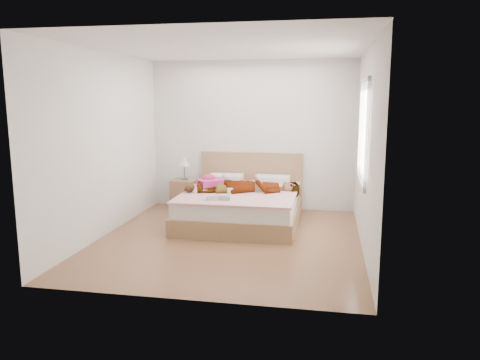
{
  "coord_description": "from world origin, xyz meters",
  "views": [
    {
      "loc": [
        1.3,
        -6.14,
        1.95
      ],
      "look_at": [
        0.0,
        0.85,
        0.7
      ],
      "focal_mm": 35.0,
      "sensor_mm": 36.0,
      "label": 1
    }
  ],
  "objects": [
    {
      "name": "ground",
      "position": [
        0.0,
        0.0,
        0.0
      ],
      "size": [
        4.0,
        4.0,
        0.0
      ],
      "primitive_type": "plane",
      "color": "#542D1A",
      "rests_on": "ground"
    },
    {
      "name": "woman",
      "position": [
        0.12,
        0.97,
        0.62
      ],
      "size": [
        1.73,
        0.98,
        0.22
      ],
      "primitive_type": "imported",
      "rotation": [
        0.0,
        0.0,
        -1.33
      ],
      "color": "white",
      "rests_on": "bed"
    },
    {
      "name": "hair",
      "position": [
        -0.45,
        1.42,
        0.55
      ],
      "size": [
        0.61,
        0.68,
        0.09
      ],
      "primitive_type": "ellipsoid",
      "rotation": [
        0.0,
        0.0,
        -0.29
      ],
      "color": "black",
      "rests_on": "bed"
    },
    {
      "name": "phone",
      "position": [
        -0.38,
        1.37,
        0.69
      ],
      "size": [
        0.06,
        0.1,
        0.05
      ],
      "primitive_type": "cube",
      "rotation": [
        0.44,
        0.0,
        0.24
      ],
      "color": "silver",
      "rests_on": "bed"
    },
    {
      "name": "room_shell",
      "position": [
        1.77,
        0.3,
        1.5
      ],
      "size": [
        4.0,
        4.0,
        4.0
      ],
      "color": "white",
      "rests_on": "ground"
    },
    {
      "name": "bed",
      "position": [
        0.0,
        1.04,
        0.28
      ],
      "size": [
        1.8,
        2.08,
        1.0
      ],
      "color": "olive",
      "rests_on": "ground"
    },
    {
      "name": "towel",
      "position": [
        -0.56,
        1.19,
        0.59
      ],
      "size": [
        0.5,
        0.48,
        0.2
      ],
      "color": "#FF45A6",
      "rests_on": "bed"
    },
    {
      "name": "magazine",
      "position": [
        -0.22,
        0.28,
        0.52
      ],
      "size": [
        0.43,
        0.32,
        0.02
      ],
      "color": "white",
      "rests_on": "bed"
    },
    {
      "name": "coffee_mug",
      "position": [
        -0.13,
        0.69,
        0.56
      ],
      "size": [
        0.12,
        0.08,
        0.09
      ],
      "color": "white",
      "rests_on": "bed"
    },
    {
      "name": "plush_toy",
      "position": [
        -0.76,
        0.69,
        0.57
      ],
      "size": [
        0.16,
        0.23,
        0.12
      ],
      "color": "black",
      "rests_on": "bed"
    },
    {
      "name": "nightstand",
      "position": [
        -1.15,
        1.67,
        0.31
      ],
      "size": [
        0.46,
        0.42,
        0.92
      ],
      "color": "#8B5940",
      "rests_on": "ground"
    }
  ]
}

